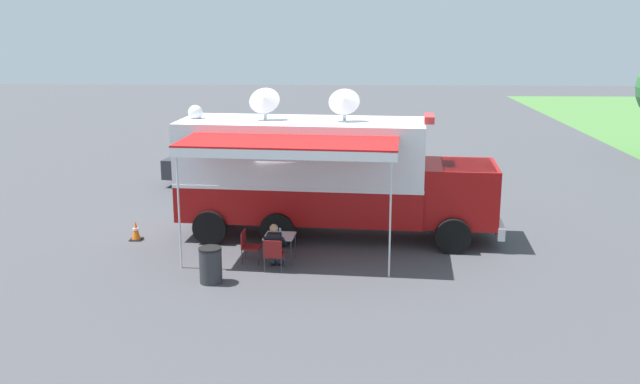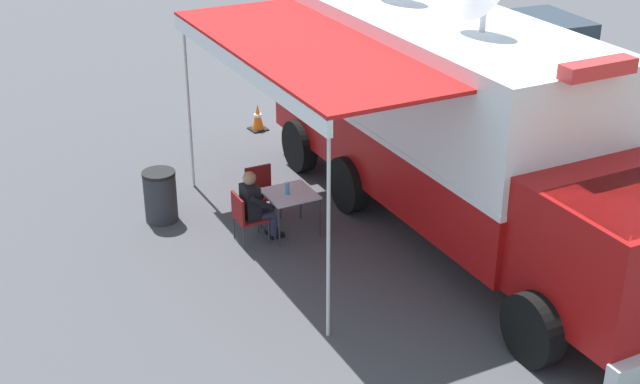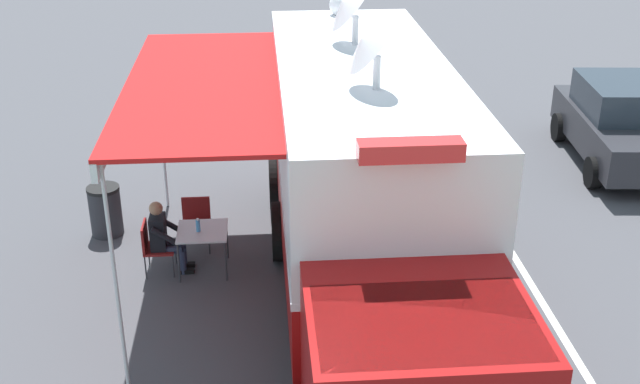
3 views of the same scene
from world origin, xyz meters
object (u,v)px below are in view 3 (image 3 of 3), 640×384
object	(u,v)px
car_far_corner	(620,123)
water_bottle	(198,225)
folding_table	(202,233)
trash_bin	(106,210)
command_truck	(366,181)
folding_chair_at_table	(153,244)
traffic_cone	(279,148)
folding_chair_beside_table	(196,219)
seated_responder	(164,236)

from	to	relation	value
car_far_corner	water_bottle	bearing A→B (deg)	19.22
folding_table	trash_bin	size ratio (longest dim) A/B	0.96
command_truck	car_far_corner	size ratio (longest dim) A/B	2.17
command_truck	folding_chair_at_table	bearing A→B (deg)	-22.32
traffic_cone	trash_bin	bearing A→B (deg)	39.63
folding_chair_at_table	folding_chair_beside_table	size ratio (longest dim) A/B	1.00
command_truck	folding_table	world-z (taller)	command_truck
command_truck	water_bottle	bearing A→B (deg)	-26.09
trash_bin	car_far_corner	size ratio (longest dim) A/B	0.20
command_truck	seated_responder	distance (m)	3.51
folding_table	water_bottle	bearing A→B (deg)	19.33
command_truck	folding_chair_at_table	world-z (taller)	command_truck
water_bottle	seated_responder	distance (m)	0.59
folding_table	folding_chair_beside_table	world-z (taller)	folding_chair_beside_table
water_bottle	trash_bin	xyz separation A→B (m)	(1.59, -1.60, -0.38)
trash_bin	folding_chair_at_table	bearing A→B (deg)	119.78
water_bottle	folding_chair_at_table	distance (m)	0.81
seated_responder	trash_bin	distance (m)	1.84
folding_chair_at_table	folding_chair_beside_table	xyz separation A→B (m)	(-0.72, -0.76, 0.00)
folding_chair_at_table	traffic_cone	bearing A→B (deg)	-120.87
folding_table	traffic_cone	xyz separation A→B (m)	(-1.80, -4.44, -0.39)
trash_bin	traffic_cone	distance (m)	4.48
command_truck	folding_table	xyz separation A→B (m)	(2.38, -1.22, -1.27)
command_truck	water_bottle	distance (m)	2.94
water_bottle	car_far_corner	size ratio (longest dim) A/B	0.05
folding_table	car_far_corner	xyz separation A→B (m)	(-8.94, -3.12, 0.21)
water_bottle	folding_chair_beside_table	bearing A→B (deg)	-88.44
folding_chair_at_table	seated_responder	bearing A→B (deg)	174.69
traffic_cone	car_far_corner	bearing A→B (deg)	169.54
command_truck	folding_chair_beside_table	bearing A→B (deg)	-39.95
trash_bin	car_far_corner	xyz separation A→B (m)	(-10.59, -1.54, 0.42)
folding_table	command_truck	bearing A→B (deg)	152.94
folding_chair_at_table	traffic_cone	size ratio (longest dim) A/B	1.50
command_truck	folding_chair_at_table	distance (m)	3.73
command_truck	traffic_cone	bearing A→B (deg)	-84.09
folding_table	trash_bin	world-z (taller)	trash_bin
folding_chair_beside_table	folding_table	bearing A→B (deg)	95.63
command_truck	car_far_corner	bearing A→B (deg)	-146.53
command_truck	folding_chair_beside_table	size ratio (longest dim) A/B	11.12
command_truck	trash_bin	world-z (taller)	command_truck
folding_chair_beside_table	seated_responder	distance (m)	0.95
seated_responder	traffic_cone	xyz separation A→B (m)	(-2.41, -4.36, -0.37)
water_bottle	trash_bin	bearing A→B (deg)	-45.14
water_bottle	folding_chair_at_table	bearing A→B (deg)	-8.47
command_truck	water_bottle	size ratio (longest dim) A/B	43.20
folding_chair_at_table	trash_bin	world-z (taller)	trash_bin
folding_chair_at_table	car_far_corner	xyz separation A→B (m)	(-9.74, -3.03, 0.37)
command_truck	trash_bin	distance (m)	5.13
folding_chair_at_table	car_far_corner	bearing A→B (deg)	-162.73
folding_chair_at_table	seated_responder	xyz separation A→B (m)	(-0.19, 0.02, 0.14)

